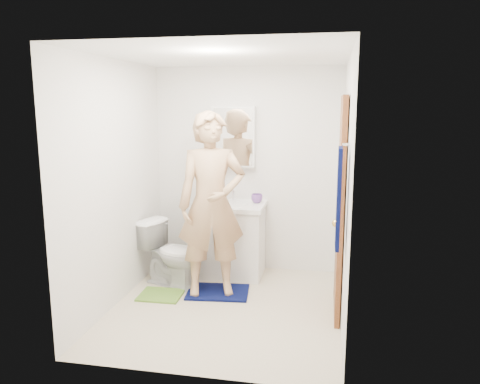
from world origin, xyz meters
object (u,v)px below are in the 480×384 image
at_px(towel, 339,199).
at_px(medicine_cabinet, 234,137).
at_px(soap_dispenser, 209,195).
at_px(vanity_cabinet, 230,241).
at_px(toilet, 172,253).
at_px(toothbrush_cup, 257,198).
at_px(man, 212,204).

bearing_deg(towel, medicine_cabinet, 124.61).
bearing_deg(medicine_cabinet, soap_dispenser, -135.45).
bearing_deg(vanity_cabinet, soap_dispenser, -175.77).
relative_size(vanity_cabinet, toilet, 1.12).
xyz_separation_m(medicine_cabinet, toothbrush_cup, (0.30, -0.13, -0.70)).
distance_m(vanity_cabinet, toilet, 0.71).
bearing_deg(medicine_cabinet, toothbrush_cup, -23.18).
bearing_deg(toothbrush_cup, toilet, -148.87).
distance_m(vanity_cabinet, toothbrush_cup, 0.59).
bearing_deg(towel, toilet, 148.67).
height_order(medicine_cabinet, toilet, medicine_cabinet).
xyz_separation_m(vanity_cabinet, toothbrush_cup, (0.30, 0.10, 0.50)).
distance_m(vanity_cabinet, medicine_cabinet, 1.22).
bearing_deg(man, medicine_cabinet, 67.36).
height_order(medicine_cabinet, toothbrush_cup, medicine_cabinet).
relative_size(vanity_cabinet, soap_dispenser, 4.07).
distance_m(medicine_cabinet, toilet, 1.51).
bearing_deg(toilet, towel, -101.58).
bearing_deg(medicine_cabinet, vanity_cabinet, -90.00).
distance_m(towel, man, 1.55).
height_order(toilet, soap_dispenser, soap_dispenser).
distance_m(medicine_cabinet, man, 1.05).
bearing_deg(soap_dispenser, medicine_cabinet, 44.55).
bearing_deg(man, soap_dispenser, 88.95).
bearing_deg(toilet, medicine_cabinet, -21.46).
distance_m(medicine_cabinet, soap_dispenser, 0.74).
bearing_deg(man, toothbrush_cup, 44.85).
bearing_deg(toilet, vanity_cabinet, -33.58).
height_order(soap_dispenser, toothbrush_cup, soap_dispenser).
xyz_separation_m(towel, toilet, (-1.75, 1.06, -0.89)).
distance_m(toilet, man, 0.81).
xyz_separation_m(toilet, toothbrush_cup, (0.86, 0.52, 0.55)).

